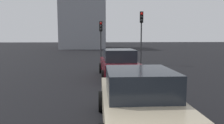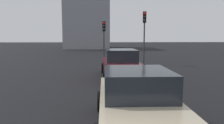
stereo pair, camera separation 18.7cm
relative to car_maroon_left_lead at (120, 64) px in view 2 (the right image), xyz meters
The scene contains 5 objects.
car_maroon_left_lead is the anchor object (origin of this frame).
car_beige_left_second 6.98m from the car_maroon_left_lead, behind, with size 4.15×2.06×1.54m.
traffic_light_near_left 7.96m from the car_maroon_left_lead, ahead, with size 0.32×0.29×3.67m.
traffic_light_near_right 6.49m from the car_maroon_left_lead, 23.88° to the right, with size 0.33×0.31×4.33m.
building_facade_left 31.04m from the car_maroon_left_lead, ahead, with size 10.15×8.13×10.46m, color gray.
Camera 2 is at (-2.10, -0.52, 2.36)m, focal length 34.82 mm.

